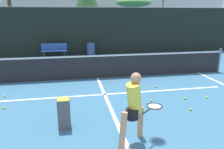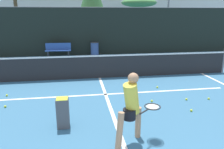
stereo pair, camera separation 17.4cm
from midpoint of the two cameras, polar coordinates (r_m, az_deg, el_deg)
The scene contains 18 objects.
court_service_line at distance 7.16m, azimuth -1.00°, elevation -5.18°, with size 8.25×0.10×0.01m, color white.
court_center_mark at distance 6.18m, azimuth 0.40°, elevation -8.71°, with size 0.10×5.98×0.01m, color white.
net at distance 8.83m, azimuth -2.73°, elevation 2.28°, with size 11.09×0.09×1.07m.
fence_back at distance 13.90m, azimuth -5.22°, elevation 11.10°, with size 24.00×0.06×2.93m.
player_practicing at distance 4.34m, azimuth 6.26°, elevation -8.14°, with size 1.12×0.71×1.47m.
tennis_ball_scattered_0 at distance 7.72m, azimuth -25.20°, elevation -4.94°, with size 0.07×0.07×0.07m, color #D1E033.
tennis_ball_scattered_3 at distance 6.84m, azimuth -25.46°, elevation -7.54°, with size 0.07×0.07×0.07m, color #D1E033.
tennis_ball_scattered_4 at distance 7.09m, azimuth 19.55°, elevation -6.10°, with size 0.07×0.07×0.07m, color #D1E033.
tennis_ball_scattered_5 at distance 7.93m, azimuth 12.38°, elevation -3.24°, with size 0.07×0.07×0.07m, color #D1E033.
tennis_ball_scattered_6 at distance 7.39m, azimuth 24.57°, elevation -5.75°, with size 0.07×0.07×0.07m, color #D1E033.
tennis_ball_scattered_8 at distance 6.68m, azimuth 11.12°, elevation -6.79°, with size 0.07×0.07×0.07m, color #D1E033.
tennis_ball_scattered_11 at distance 6.36m, azimuth 20.76°, elevation -8.77°, with size 0.07×0.07×0.07m, color #D1E033.
ball_hopper at distance 5.19m, azimuth -11.77°, elevation -9.56°, with size 0.28×0.28×0.71m.
courtside_bench at distance 13.38m, azimuth -13.49°, elevation 6.26°, with size 1.48×0.42×0.86m.
trash_bin at distance 13.46m, azimuth -4.18°, elevation 6.62°, with size 0.50×0.50×0.88m.
parked_car at distance 17.97m, azimuth -6.31°, elevation 9.32°, with size 1.85×4.61×1.40m.
tree_west at distance 23.53m, azimuth 7.28°, elevation 18.02°, with size 3.58×3.58×4.05m.
building_far at distance 27.00m, azimuth -7.23°, elevation 15.21°, with size 36.00×2.40×4.77m, color beige.
Camera 2 is at (-0.83, -0.80, 2.55)m, focal length 35.00 mm.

